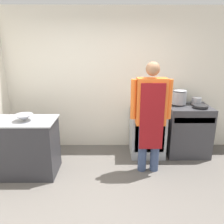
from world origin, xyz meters
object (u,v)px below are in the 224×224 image
Objects in this scene: mixing_bowl at (24,118)px; saute_pan at (201,106)px; sauce_pot at (196,101)px; person_cook at (151,112)px; stock_pot at (179,97)px; stove at (187,130)px; fridge_unit at (147,132)px.

saute_pan is at bearing 11.78° from mixing_bowl.
saute_pan is 1.52× the size of sauce_pot.
saute_pan is at bearing 27.88° from person_cook.
mixing_bowl is at bearing -162.36° from stock_pot.
mixing_bowl is 1.06× the size of saute_pan.
saute_pan is at bearing -90.00° from sauce_pot.
person_cook is at bearing -131.74° from stock_pot.
sauce_pot is at bearing 35.13° from stove.
stove is 2.90m from mixing_bowl.
fridge_unit is at bearing 172.84° from saute_pan.
saute_pan is 0.22m from sauce_pot.
saute_pan is (2.92, 0.61, 0.02)m from mixing_bowl.
stock_pot reaches higher than stove.
stove is 3.43× the size of stock_pot.
saute_pan reaches higher than fridge_unit.
person_cook reaches higher than sauce_pot.
fridge_unit is 3.19× the size of saute_pan.
person_cook reaches higher than mixing_bowl.
sauce_pot is at bearing 36.78° from person_cook.
sauce_pot reaches higher than mixing_bowl.
fridge_unit is 0.47× the size of person_cook.
fridge_unit is 0.90m from stock_pot.
stock_pot is 0.41m from saute_pan.
sauce_pot is (0.92, 0.10, 0.60)m from fridge_unit.
fridge_unit is 3.02× the size of mixing_bowl.
stock_pot is (0.59, 0.10, 0.67)m from fridge_unit.
stove is 0.54m from saute_pan.
mixing_bowl is 1.01× the size of stock_pot.
person_cook is at bearing 2.60° from mixing_bowl.
stock_pot is at bearing 146.75° from saute_pan.
person_cook is at bearing -96.07° from fridge_unit.
mixing_bowl is at bearing -165.50° from stove.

